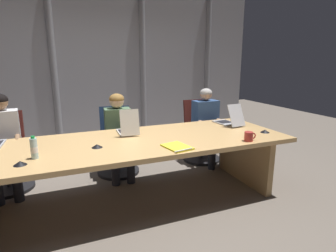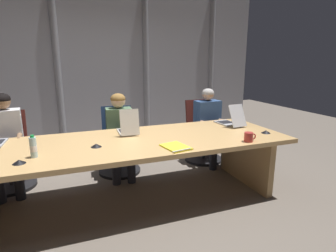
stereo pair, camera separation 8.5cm
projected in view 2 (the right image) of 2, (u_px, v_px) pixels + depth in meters
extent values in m
plane|color=#6B6056|center=(135.00, 201.00, 3.21)|extent=(13.00, 13.00, 0.00)
cube|color=tan|center=(133.00, 142.00, 3.05)|extent=(3.51, 1.20, 0.05)
cube|color=black|center=(134.00, 148.00, 3.06)|extent=(2.98, 0.10, 0.06)
cube|color=tan|center=(245.00, 157.00, 3.65)|extent=(0.08, 1.02, 0.68)
cube|color=#9999A0|center=(100.00, 67.00, 5.19)|extent=(6.50, 0.10, 2.93)
cylinder|color=gray|center=(57.00, 68.00, 4.88)|extent=(0.12, 0.12, 2.87)
cylinder|color=gray|center=(146.00, 67.00, 5.45)|extent=(0.12, 0.12, 2.87)
cylinder|color=gray|center=(211.00, 66.00, 5.96)|extent=(0.12, 0.12, 2.87)
cube|color=beige|center=(127.00, 132.00, 3.38)|extent=(0.23, 0.33, 0.02)
cube|color=black|center=(127.00, 130.00, 3.40)|extent=(0.19, 0.18, 0.00)
cube|color=beige|center=(130.00, 122.00, 3.17)|extent=(0.22, 0.07, 0.30)
cube|color=black|center=(130.00, 122.00, 3.17)|extent=(0.20, 0.06, 0.27)
cube|color=#BCBCC1|center=(226.00, 123.00, 3.83)|extent=(0.24, 0.34, 0.02)
cube|color=black|center=(225.00, 122.00, 3.85)|extent=(0.20, 0.19, 0.00)
cube|color=#BCBCC1|center=(238.00, 116.00, 3.60)|extent=(0.23, 0.15, 0.28)
cube|color=black|center=(237.00, 115.00, 3.60)|extent=(0.21, 0.13, 0.25)
cube|color=#511E19|center=(7.00, 155.00, 3.45)|extent=(0.50, 0.50, 0.08)
cube|color=#511E19|center=(8.00, 129.00, 3.59)|extent=(0.44, 0.13, 0.49)
cylinder|color=#262628|center=(10.00, 171.00, 3.50)|extent=(0.05, 0.05, 0.36)
cylinder|color=black|center=(12.00, 186.00, 3.55)|extent=(0.60, 0.60, 0.04)
cube|color=navy|center=(118.00, 143.00, 3.94)|extent=(0.54, 0.54, 0.08)
cube|color=navy|center=(117.00, 121.00, 4.08)|extent=(0.44, 0.17, 0.46)
cylinder|color=#262628|center=(119.00, 158.00, 3.99)|extent=(0.05, 0.05, 0.36)
cylinder|color=black|center=(120.00, 171.00, 4.03)|extent=(0.60, 0.60, 0.04)
cube|color=#511E19|center=(204.00, 134.00, 4.42)|extent=(0.49, 0.49, 0.08)
cube|color=#511E19|center=(198.00, 114.00, 4.55)|extent=(0.43, 0.13, 0.49)
cylinder|color=#262628|center=(204.00, 147.00, 4.47)|extent=(0.05, 0.05, 0.36)
cylinder|color=black|center=(203.00, 159.00, 4.51)|extent=(0.60, 0.60, 0.04)
cube|color=silver|center=(6.00, 131.00, 3.37)|extent=(0.38, 0.25, 0.53)
sphere|color=#8C6647|center=(1.00, 101.00, 3.28)|extent=(0.20, 0.20, 0.20)
ellipsoid|color=black|center=(1.00, 99.00, 3.28)|extent=(0.20, 0.20, 0.15)
cylinder|color=silver|center=(19.00, 124.00, 3.42)|extent=(0.08, 0.14, 0.27)
cylinder|color=#8C6647|center=(19.00, 137.00, 3.26)|extent=(0.09, 0.30, 0.06)
cylinder|color=#262833|center=(17.00, 158.00, 3.31)|extent=(0.16, 0.41, 0.13)
cylinder|color=#262833|center=(19.00, 181.00, 3.20)|extent=(0.11, 0.11, 0.46)
cube|color=#4C6B4C|center=(119.00, 125.00, 3.86)|extent=(0.37, 0.25, 0.47)
sphere|color=beige|center=(118.00, 101.00, 3.78)|extent=(0.20, 0.20, 0.20)
ellipsoid|color=olive|center=(118.00, 99.00, 3.77)|extent=(0.20, 0.20, 0.15)
cylinder|color=#4C6B4C|center=(129.00, 121.00, 3.89)|extent=(0.08, 0.14, 0.27)
cylinder|color=beige|center=(132.00, 133.00, 3.72)|extent=(0.09, 0.30, 0.06)
cylinder|color=#4C6B4C|center=(108.00, 122.00, 3.81)|extent=(0.08, 0.14, 0.27)
cylinder|color=beige|center=(110.00, 134.00, 3.64)|extent=(0.09, 0.30, 0.06)
cylinder|color=#262833|center=(129.00, 146.00, 3.76)|extent=(0.16, 0.41, 0.13)
cylinder|color=#262833|center=(131.00, 166.00, 3.65)|extent=(0.11, 0.11, 0.46)
cylinder|color=#262833|center=(114.00, 148.00, 3.71)|extent=(0.16, 0.41, 0.13)
cylinder|color=#262833|center=(116.00, 168.00, 3.59)|extent=(0.11, 0.11, 0.46)
cube|color=#335184|center=(207.00, 116.00, 4.34)|extent=(0.39, 0.23, 0.50)
sphere|color=tan|center=(208.00, 94.00, 4.26)|extent=(0.19, 0.19, 0.19)
ellipsoid|color=#B2ADA8|center=(208.00, 93.00, 4.25)|extent=(0.19, 0.19, 0.14)
cylinder|color=#335184|center=(216.00, 112.00, 4.39)|extent=(0.07, 0.14, 0.27)
cylinder|color=tan|center=(223.00, 122.00, 4.23)|extent=(0.07, 0.30, 0.06)
cylinder|color=#335184|center=(198.00, 114.00, 4.26)|extent=(0.07, 0.14, 0.27)
cylinder|color=tan|center=(205.00, 124.00, 4.10)|extent=(0.07, 0.30, 0.06)
cylinder|color=#262833|center=(219.00, 136.00, 4.26)|extent=(0.14, 0.40, 0.13)
cylinder|color=#262833|center=(225.00, 153.00, 4.15)|extent=(0.11, 0.11, 0.46)
cylinder|color=#262833|center=(208.00, 137.00, 4.19)|extent=(0.14, 0.40, 0.13)
cylinder|color=#262833|center=(213.00, 155.00, 4.08)|extent=(0.11, 0.11, 0.46)
cylinder|color=silver|center=(33.00, 147.00, 2.49)|extent=(0.06, 0.06, 0.19)
cylinder|color=white|center=(33.00, 148.00, 2.49)|extent=(0.06, 0.06, 0.06)
cylinder|color=green|center=(32.00, 136.00, 2.47)|extent=(0.03, 0.03, 0.02)
cylinder|color=#B2332D|center=(249.00, 137.00, 2.98)|extent=(0.10, 0.10, 0.10)
torus|color=#B2332D|center=(253.00, 137.00, 3.00)|extent=(0.07, 0.01, 0.07)
cone|color=black|center=(96.00, 145.00, 2.81)|extent=(0.11, 0.11, 0.03)
cone|color=black|center=(19.00, 162.00, 2.35)|extent=(0.11, 0.11, 0.03)
cone|color=black|center=(266.00, 132.00, 3.33)|extent=(0.11, 0.11, 0.03)
cube|color=yellow|center=(176.00, 147.00, 2.78)|extent=(0.27, 0.34, 0.02)
cylinder|color=silver|center=(182.00, 150.00, 2.65)|extent=(0.21, 0.05, 0.01)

